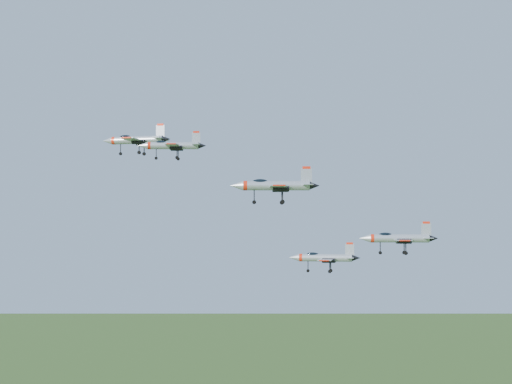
# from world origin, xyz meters

# --- Properties ---
(jet_lead) EXTENTS (13.76, 11.43, 3.68)m
(jet_lead) POSITION_xyz_m (-23.94, 11.29, 137.29)
(jet_lead) COLOR #ADB3BA
(jet_left_high) EXTENTS (11.29, 9.43, 3.02)m
(jet_left_high) POSITION_xyz_m (-12.96, -4.84, 134.21)
(jet_left_high) COLOR #ADB3BA
(jet_right_high) EXTENTS (12.67, 10.56, 3.39)m
(jet_right_high) POSITION_xyz_m (5.43, -19.31, 126.66)
(jet_right_high) COLOR #ADB3BA
(jet_left_low) EXTENTS (12.67, 10.47, 3.39)m
(jet_left_low) POSITION_xyz_m (11.44, 7.96, 115.47)
(jet_left_low) COLOR #ADB3BA
(jet_right_low) EXTENTS (11.45, 9.43, 3.06)m
(jet_right_low) POSITION_xyz_m (22.85, -12.82, 119.22)
(jet_right_low) COLOR #ADB3BA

